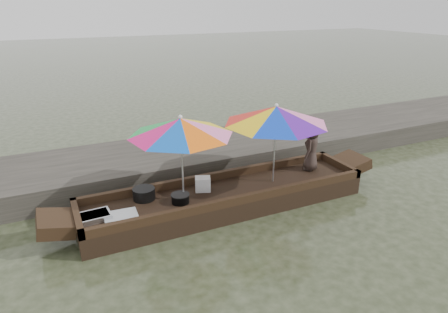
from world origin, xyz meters
name	(u,v)px	position (x,y,z in m)	size (l,w,h in m)	color
water	(226,207)	(0.00, 0.00, 0.00)	(80.00, 80.00, 0.00)	#282F19
dock	(186,157)	(0.00, 2.20, 0.25)	(22.00, 2.20, 0.50)	#2D2B26
boat_hull	(226,199)	(0.00, 0.00, 0.17)	(5.36, 1.20, 0.35)	black
cooking_pot	(144,194)	(-1.46, 0.33, 0.45)	(0.39, 0.39, 0.21)	black
tray_crayfish	(94,217)	(-2.38, -0.02, 0.39)	(0.53, 0.37, 0.09)	silver
tray_scallop	(121,216)	(-1.98, -0.16, 0.38)	(0.53, 0.37, 0.06)	silver
charcoal_grill	(180,199)	(-0.92, -0.07, 0.42)	(0.31, 0.31, 0.14)	black
supply_bag	(203,184)	(-0.39, 0.20, 0.48)	(0.28, 0.22, 0.26)	silver
vendor	(312,148)	(2.03, 0.18, 0.83)	(0.47, 0.31, 0.96)	#332823
umbrella_bow	(182,159)	(-0.84, 0.00, 1.12)	(1.78, 1.78, 1.55)	yellow
umbrella_stern	(275,144)	(1.01, 0.00, 1.12)	(1.96, 1.96, 1.55)	#E5148A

